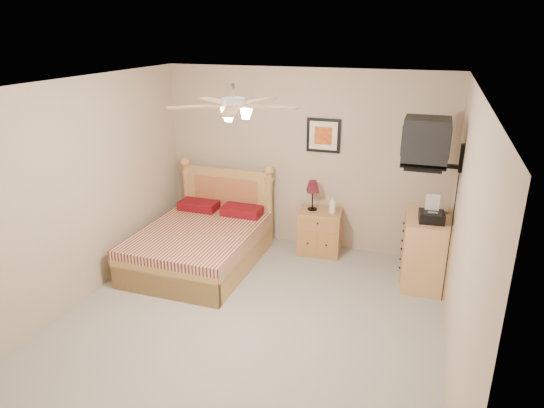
{
  "coord_description": "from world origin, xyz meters",
  "views": [
    {
      "loc": [
        1.65,
        -4.09,
        2.99
      ],
      "look_at": [
        -0.02,
        0.9,
        1.07
      ],
      "focal_mm": 32.0,
      "sensor_mm": 36.0,
      "label": 1
    }
  ],
  "objects": [
    {
      "name": "framed_picture",
      "position": [
        0.27,
        2.23,
        1.62
      ],
      "size": [
        0.46,
        0.04,
        0.46
      ],
      "primitive_type": "cube",
      "color": "black",
      "rests_on": "wall_back"
    },
    {
      "name": "table_lamp",
      "position": [
        0.2,
        2.01,
        0.83
      ],
      "size": [
        0.3,
        0.3,
        0.42
      ],
      "primitive_type": null,
      "rotation": [
        0.0,
        0.0,
        -0.4
      ],
      "color": "#4E0F19",
      "rests_on": "nightstand"
    },
    {
      "name": "lotion_bottle",
      "position": [
        0.49,
        1.97,
        0.74
      ],
      "size": [
        0.11,
        0.11,
        0.24
      ],
      "primitive_type": "imported",
      "rotation": [
        0.0,
        0.0,
        0.16
      ],
      "color": "silver",
      "rests_on": "nightstand"
    },
    {
      "name": "wall_front",
      "position": [
        0.0,
        -2.25,
        1.25
      ],
      "size": [
        4.0,
        0.04,
        2.5
      ],
      "primitive_type": "cube",
      "color": "tan",
      "rests_on": "ground"
    },
    {
      "name": "nightstand",
      "position": [
        0.32,
        2.0,
        0.31
      ],
      "size": [
        0.61,
        0.47,
        0.62
      ],
      "primitive_type": "cube",
      "rotation": [
        0.0,
        0.0,
        0.08
      ],
      "color": "#AE713D",
      "rests_on": "ground"
    },
    {
      "name": "fax_machine",
      "position": [
        1.75,
        1.43,
        1.02
      ],
      "size": [
        0.31,
        0.32,
        0.3
      ],
      "primitive_type": null,
      "rotation": [
        0.0,
        0.0,
        0.09
      ],
      "color": "black",
      "rests_on": "dresser"
    },
    {
      "name": "magazine_upper",
      "position": [
        1.77,
        1.84,
        0.91
      ],
      "size": [
        0.2,
        0.26,
        0.02
      ],
      "primitive_type": "imported",
      "rotation": [
        0.0,
        0.0,
        -0.06
      ],
      "color": "gray",
      "rests_on": "magazine_lower"
    },
    {
      "name": "wall_right",
      "position": [
        2.0,
        0.0,
        1.25
      ],
      "size": [
        0.04,
        4.5,
        2.5
      ],
      "primitive_type": "cube",
      "color": "tan",
      "rests_on": "ground"
    },
    {
      "name": "wall_tv",
      "position": [
        1.75,
        1.34,
        1.81
      ],
      "size": [
        0.56,
        0.46,
        0.58
      ],
      "primitive_type": null,
      "color": "black",
      "rests_on": "wall_right"
    },
    {
      "name": "bed",
      "position": [
        -1.11,
        1.12,
        0.6
      ],
      "size": [
        1.43,
        1.87,
        1.2
      ],
      "primitive_type": null,
      "rotation": [
        0.0,
        0.0,
        -0.01
      ],
      "color": "#AD7D41",
      "rests_on": "ground"
    },
    {
      "name": "wall_left",
      "position": [
        -2.0,
        0.0,
        1.25
      ],
      "size": [
        0.04,
        4.5,
        2.5
      ],
      "primitive_type": "cube",
      "color": "tan",
      "rests_on": "ground"
    },
    {
      "name": "dresser",
      "position": [
        1.73,
        1.55,
        0.44
      ],
      "size": [
        0.54,
        0.76,
        0.87
      ],
      "primitive_type": "cube",
      "rotation": [
        0.0,
        0.0,
        0.04
      ],
      "color": "tan",
      "rests_on": "ground"
    },
    {
      "name": "floor",
      "position": [
        0.0,
        0.0,
        0.0
      ],
      "size": [
        4.5,
        4.5,
        0.0
      ],
      "primitive_type": "plane",
      "color": "gray",
      "rests_on": "ground"
    },
    {
      "name": "ceiling_fan",
      "position": [
        0.0,
        -0.2,
        2.36
      ],
      "size": [
        1.14,
        1.14,
        0.28
      ],
      "primitive_type": null,
      "color": "silver",
      "rests_on": "ceiling"
    },
    {
      "name": "magazine_lower",
      "position": [
        1.74,
        1.82,
        0.88
      ],
      "size": [
        0.22,
        0.26,
        0.02
      ],
      "primitive_type": "imported",
      "rotation": [
        0.0,
        0.0,
        0.21
      ],
      "color": "#B2A78C",
      "rests_on": "dresser"
    },
    {
      "name": "ceiling",
      "position": [
        0.0,
        0.0,
        2.5
      ],
      "size": [
        4.0,
        4.5,
        0.04
      ],
      "primitive_type": "cube",
      "color": "white",
      "rests_on": "ground"
    },
    {
      "name": "wall_back",
      "position": [
        0.0,
        2.25,
        1.25
      ],
      "size": [
        4.0,
        0.04,
        2.5
      ],
      "primitive_type": "cube",
      "color": "tan",
      "rests_on": "ground"
    }
  ]
}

